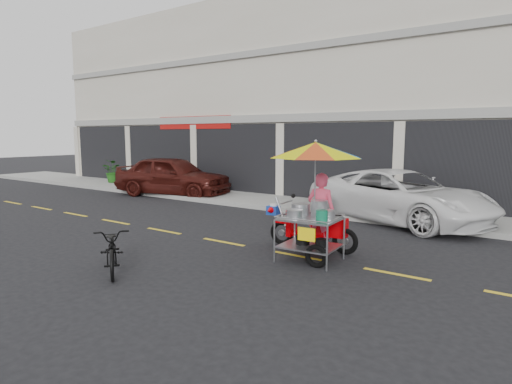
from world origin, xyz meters
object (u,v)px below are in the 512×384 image
Objects in this scene: white_pickup at (399,196)px; food_vendor_rig at (316,184)px; maroon_sedan at (173,176)px; near_bicycle at (113,249)px.

food_vendor_rig is at bearing -164.65° from white_pickup.
food_vendor_rig reaches higher than maroon_sedan.
maroon_sedan is 0.89× the size of white_pickup.
maroon_sedan is 9.83m from near_bicycle.
maroon_sedan reaches higher than white_pickup.
white_pickup is at bearing -102.10° from maroon_sedan.
food_vendor_rig reaches higher than near_bicycle.
white_pickup is at bearing 81.94° from food_vendor_rig.
maroon_sedan is 9.16m from white_pickup.
food_vendor_rig is at bearing -3.42° from near_bicycle.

